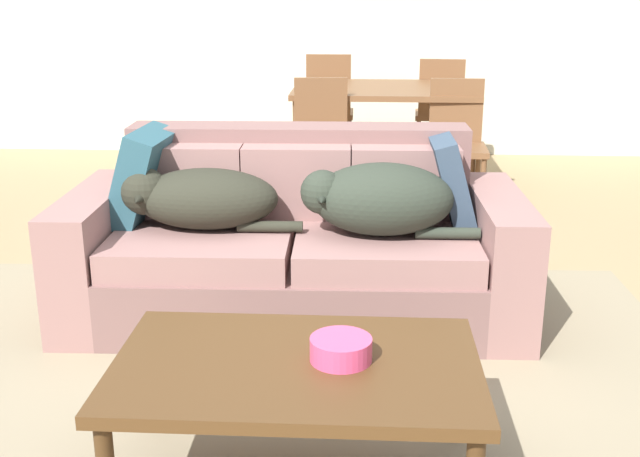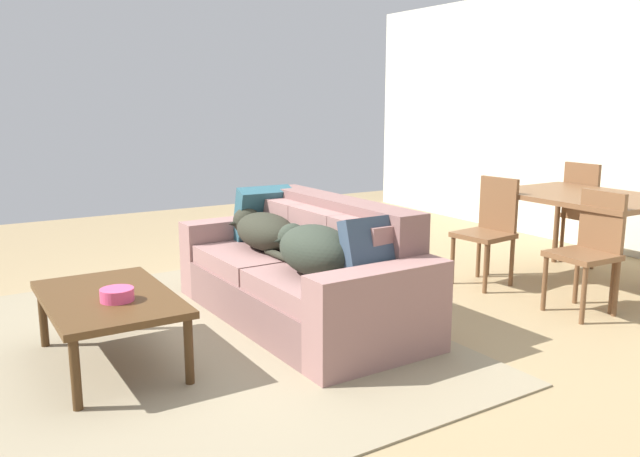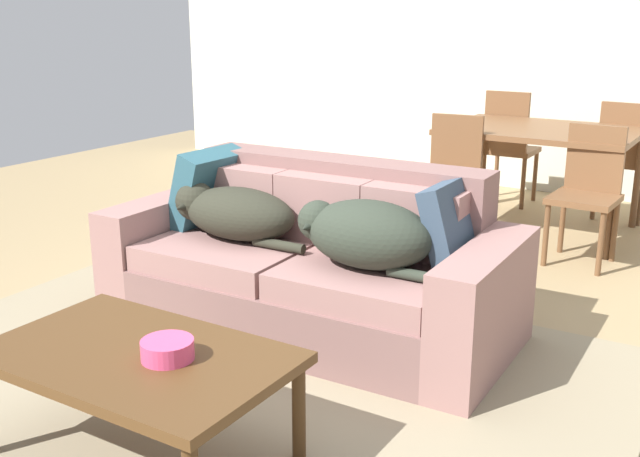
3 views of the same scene
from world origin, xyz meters
name	(u,v)px [view 3 (image 3 of 3)]	position (x,y,z in m)	size (l,w,h in m)	color
ground_plane	(291,348)	(0.00, 0.00, 0.00)	(10.00, 10.00, 0.00)	#9E865D
back_partition	(546,37)	(0.00, 4.00, 1.35)	(8.00, 0.12, 2.70)	silver
area_rug	(219,384)	(-0.06, -0.48, 0.01)	(3.36, 2.66, 0.01)	gray
couch	(314,267)	(-0.06, 0.30, 0.32)	(2.09, 0.98, 0.84)	#7A5854
dog_on_left_cushion	(233,212)	(-0.49, 0.19, 0.58)	(0.81, 0.37, 0.28)	#2C2C21
dog_on_right_cushion	(365,233)	(0.31, 0.15, 0.60)	(0.78, 0.41, 0.32)	#2D342A
throw_pillow_by_left_arm	(208,189)	(-0.78, 0.34, 0.63)	(0.14, 0.44, 0.44)	#2A5461
throw_pillow_by_right_arm	(453,227)	(0.66, 0.38, 0.62)	(0.10, 0.42, 0.42)	#334559
coffee_table	(138,364)	(0.06, -1.06, 0.38)	(1.09, 0.68, 0.42)	#52351A
bowl_on_coffee_table	(167,350)	(0.19, -1.05, 0.46)	(0.18, 0.18, 0.07)	#EA4C7F
dining_table	(541,137)	(0.39, 2.69, 0.69)	(1.33, 0.99, 0.76)	brown
dining_chair_near_left	(451,174)	(-0.04, 2.05, 0.49)	(0.44, 0.44, 0.89)	brown
dining_chair_near_right	(588,188)	(0.87, 2.12, 0.49)	(0.42, 0.42, 0.88)	brown
dining_chair_far_left	(509,143)	(-0.05, 3.31, 0.52)	(0.40, 0.40, 0.95)	brown
dining_chair_far_right	(625,155)	(0.87, 3.31, 0.51)	(0.42, 0.42, 0.92)	brown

